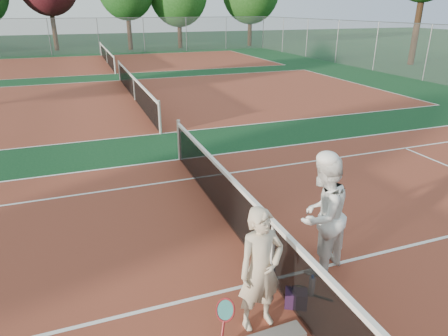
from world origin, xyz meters
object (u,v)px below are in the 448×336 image
object	(u,v)px
player_b	(322,215)
racket_spare	(300,291)
sports_bag_purple	(296,299)
racket_black_held	(333,239)
sports_bag_navy	(264,272)
player_a	(261,270)
net_main	(272,251)
water_bottle	(312,287)
racket_red	(225,319)

from	to	relation	value
player_b	racket_spare	size ratio (longest dim) A/B	3.15
racket_spare	sports_bag_purple	xyz separation A→B (m)	(-0.21, -0.23, 0.11)
racket_black_held	sports_bag_navy	distance (m)	1.37
sports_bag_navy	player_a	bearing A→B (deg)	-119.93
net_main	sports_bag_navy	size ratio (longest dim) A/B	33.03
net_main	water_bottle	world-z (taller)	net_main
racket_red	sports_bag_navy	distance (m)	1.27
racket_red	sports_bag_navy	bearing A→B (deg)	-12.99
net_main	racket_red	distance (m)	1.33
player_b	racket_black_held	xyz separation A→B (m)	(0.44, 0.24, -0.65)
player_a	racket_black_held	bearing A→B (deg)	23.63
racket_spare	water_bottle	size ratio (longest dim) A/B	2.00
racket_red	racket_spare	world-z (taller)	racket_red
water_bottle	sports_bag_navy	bearing A→B (deg)	130.90
player_a	racket_spare	bearing A→B (deg)	17.37
player_a	sports_bag_navy	distance (m)	1.14
racket_red	water_bottle	size ratio (longest dim) A/B	1.76
player_a	water_bottle	size ratio (longest dim) A/B	5.54
racket_red	sports_bag_purple	xyz separation A→B (m)	(1.10, 0.18, -0.14)
net_main	player_b	world-z (taller)	player_b
racket_red	net_main	bearing A→B (deg)	-17.40
net_main	sports_bag_purple	size ratio (longest dim) A/B	36.97
player_b	racket_red	bearing A→B (deg)	-0.69
racket_black_held	water_bottle	xyz separation A→B (m)	(-0.86, -0.76, -0.14)
player_b	sports_bag_navy	distance (m)	1.22
player_b	sports_bag_purple	distance (m)	1.28
racket_red	sports_bag_navy	world-z (taller)	racket_red
racket_spare	sports_bag_navy	xyz separation A→B (m)	(-0.37, 0.44, 0.12)
racket_red	racket_black_held	xyz separation A→B (m)	(2.27, 1.05, 0.03)
player_a	racket_black_held	world-z (taller)	player_a
racket_black_held	racket_spare	world-z (taller)	racket_black_held
player_a	racket_spare	distance (m)	1.21
net_main	sports_bag_navy	xyz separation A→B (m)	(-0.10, 0.05, -0.38)
racket_red	racket_spare	distance (m)	1.39
player_b	water_bottle	xyz separation A→B (m)	(-0.42, -0.52, -0.79)
racket_spare	sports_bag_purple	size ratio (longest dim) A/B	2.02
racket_black_held	racket_red	bearing A→B (deg)	13.19
player_a	racket_spare	size ratio (longest dim) A/B	2.77
racket_red	racket_spare	size ratio (longest dim) A/B	0.88
racket_spare	sports_bag_purple	bearing A→B (deg)	94.69
player_b	racket_spare	world-z (taller)	player_b
sports_bag_navy	water_bottle	world-z (taller)	water_bottle
player_a	water_bottle	bearing A→B (deg)	8.53
racket_black_held	sports_bag_purple	size ratio (longest dim) A/B	1.98
player_b	sports_bag_navy	size ratio (longest dim) A/B	5.68
water_bottle	racket_black_held	bearing A→B (deg)	41.54
player_b	racket_spare	distance (m)	1.14
net_main	water_bottle	bearing A→B (deg)	-53.00
racket_red	racket_spare	bearing A→B (deg)	-37.84
net_main	sports_bag_navy	bearing A→B (deg)	154.35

